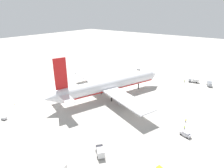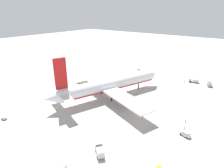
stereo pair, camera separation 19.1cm
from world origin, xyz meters
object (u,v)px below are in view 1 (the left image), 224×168
at_px(service_truck_4, 209,83).
at_px(baggage_cart_2, 146,72).
at_px(service_van, 186,134).
at_px(ground_worker_0, 184,128).
at_px(ground_worker_2, 184,81).
at_px(traffic_cone_0, 15,104).
at_px(traffic_cone_1, 201,92).
at_px(airliner, 109,85).
at_px(service_truck_3, 100,151).
at_px(baggage_cart_0, 4,118).
at_px(baggage_cart_1, 139,69).
at_px(service_truck_1, 194,80).
at_px(ground_worker_1, 186,121).

xyz_separation_m(service_truck_4, baggage_cart_2, (0.96, 46.51, -1.47)).
bearing_deg(service_van, ground_worker_0, 22.99).
bearing_deg(ground_worker_2, baggage_cart_2, 81.64).
height_order(traffic_cone_0, traffic_cone_1, same).
height_order(baggage_cart_2, ground_worker_0, ground_worker_0).
height_order(airliner, service_truck_3, airliner).
bearing_deg(service_truck_3, baggage_cart_0, 100.72).
relative_size(ground_worker_2, traffic_cone_1, 3.21).
distance_m(service_truck_4, service_van, 63.47).
bearing_deg(ground_worker_0, baggage_cart_1, 42.90).
bearing_deg(service_truck_3, service_van, -34.76).
xyz_separation_m(service_van, ground_worker_2, (59.62, 19.63, -0.13)).
distance_m(airliner, traffic_cone_0, 50.53).
relative_size(service_truck_4, ground_worker_2, 3.39).
height_order(ground_worker_2, traffic_cone_0, ground_worker_2).
bearing_deg(service_truck_4, baggage_cart_1, 87.36).
bearing_deg(baggage_cart_0, airliner, -25.32).
height_order(service_truck_1, baggage_cart_1, service_truck_1).
height_order(baggage_cart_0, baggage_cart_2, baggage_cart_0).
bearing_deg(service_truck_3, traffic_cone_1, -10.05).
distance_m(baggage_cart_1, ground_worker_0, 84.17).
height_order(service_truck_1, baggage_cart_0, service_truck_1).
xyz_separation_m(service_truck_1, ground_worker_0, (-59.66, -12.81, -0.57)).
distance_m(airliner, service_truck_1, 62.65).
distance_m(service_truck_4, traffic_cone_0, 117.57).
xyz_separation_m(ground_worker_1, ground_worker_2, (49.58, 16.61, 0.02)).
bearing_deg(airliner, traffic_cone_0, 138.99).
xyz_separation_m(service_truck_4, baggage_cart_1, (2.51, 54.37, -1.07)).
relative_size(baggage_cart_0, ground_worker_2, 1.79).
xyz_separation_m(service_truck_3, traffic_cone_0, (0.72, 59.57, -1.28)).
distance_m(airliner, service_truck_4, 67.78).
height_order(service_truck_1, service_truck_3, service_truck_3).
height_order(baggage_cart_0, traffic_cone_0, baggage_cart_0).
height_order(airliner, traffic_cone_0, airliner).
bearing_deg(baggage_cart_1, airliner, -167.19).
bearing_deg(ground_worker_0, service_van, -157.01).
height_order(baggage_cart_1, traffic_cone_1, baggage_cart_1).
bearing_deg(ground_worker_1, baggage_cart_2, 41.62).
bearing_deg(service_truck_3, ground_worker_2, -0.02).
xyz_separation_m(baggage_cart_2, ground_worker_0, (-60.12, -49.43, 0.61)).
bearing_deg(service_van, baggage_cart_2, 38.54).
height_order(baggage_cart_1, traffic_cone_0, baggage_cart_1).
xyz_separation_m(service_truck_3, baggage_cart_0, (-9.35, 49.36, -0.82)).
bearing_deg(service_truck_1, baggage_cart_1, 87.43).
bearing_deg(baggage_cart_1, service_truck_3, -157.29).
distance_m(service_truck_1, baggage_cart_1, 44.54).
xyz_separation_m(baggage_cart_2, ground_worker_1, (-54.22, -48.16, 0.61)).
distance_m(baggage_cart_2, ground_worker_1, 72.52).
distance_m(service_truck_3, baggage_cart_2, 97.81).
relative_size(service_truck_4, traffic_cone_0, 10.88).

